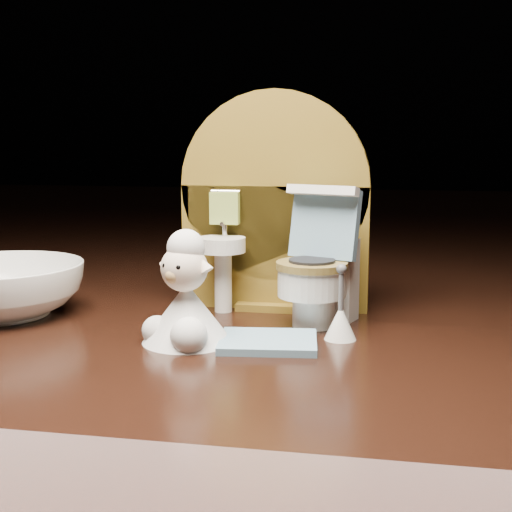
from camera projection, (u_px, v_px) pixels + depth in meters
The scene contains 5 objects.
backdrop_panel at pixel (274, 214), 0.49m from camera, with size 0.13×0.05×0.15m.
toy_toilet at pixel (320, 274), 0.46m from camera, with size 0.05×0.06×0.09m.
bath_mat at pixel (268, 342), 0.41m from camera, with size 0.06×0.05×0.00m, color #6E98B1.
toilet_brush at pixel (340, 320), 0.42m from camera, with size 0.02×0.02×0.05m.
plush_lamb at pixel (185, 303), 0.41m from camera, with size 0.05×0.05×0.07m.
Camera 1 is at (0.08, -0.42, 0.12)m, focal length 50.00 mm.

